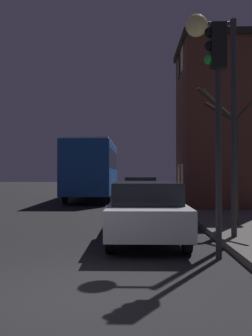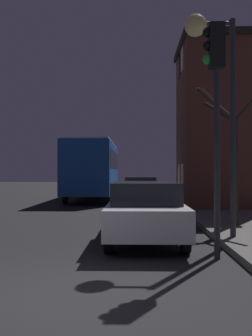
% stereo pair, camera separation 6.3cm
% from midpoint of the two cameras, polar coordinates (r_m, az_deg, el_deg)
% --- Properties ---
extents(ground_plane, '(120.00, 120.00, 0.00)m').
position_cam_midpoint_polar(ground_plane, '(5.44, -10.85, -19.08)').
color(ground_plane, black).
extents(brick_building, '(3.93, 4.27, 7.67)m').
position_cam_midpoint_polar(brick_building, '(18.37, 14.22, 6.53)').
color(brick_building, brown).
rests_on(brick_building, sidewalk).
extents(streetlamp, '(1.24, 0.54, 5.44)m').
position_cam_midpoint_polar(streetlamp, '(9.72, 12.91, 15.12)').
color(streetlamp, '#28282B').
rests_on(streetlamp, sidewalk).
extents(traffic_light, '(0.43, 0.24, 4.69)m').
position_cam_midpoint_polar(traffic_light, '(7.80, 13.67, 11.40)').
color(traffic_light, '#28282B').
rests_on(traffic_light, ground).
extents(bare_tree, '(2.39, 1.36, 4.57)m').
position_cam_midpoint_polar(bare_tree, '(11.70, 16.12, 3.15)').
color(bare_tree, '#2D2319').
rests_on(bare_tree, sidewalk).
extents(bus, '(2.61, 9.50, 3.54)m').
position_cam_midpoint_polar(bus, '(23.44, -4.85, 0.31)').
color(bus, '#194793').
rests_on(bus, ground).
extents(car_near_lane, '(1.81, 4.69, 1.48)m').
position_cam_midpoint_polar(car_near_lane, '(9.49, 3.11, -6.29)').
color(car_near_lane, '#B7BABF').
rests_on(car_near_lane, ground).
extents(car_mid_lane, '(1.72, 4.06, 1.47)m').
position_cam_midpoint_polar(car_mid_lane, '(19.20, 2.29, -3.42)').
color(car_mid_lane, beige).
rests_on(car_mid_lane, ground).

